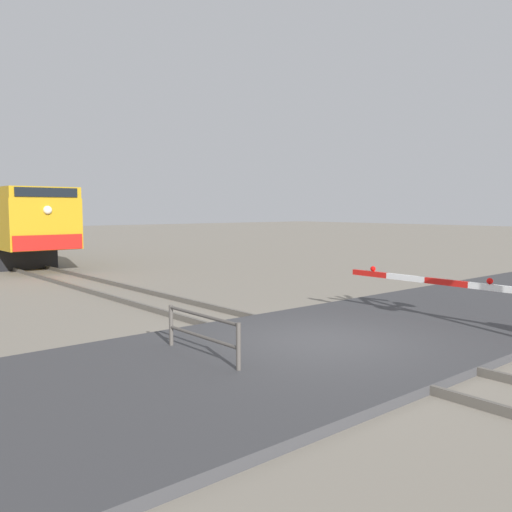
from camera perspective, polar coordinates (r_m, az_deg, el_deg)
name	(u,v)px	position (r m, az deg, el deg)	size (l,w,h in m)	color
ground_plane	(322,349)	(10.97, 7.06, -9.81)	(160.00, 160.00, 0.00)	gray
rail_track_left	(296,351)	(10.45, 4.35, -10.11)	(0.08, 80.00, 0.15)	#59544C
rail_track_right	(345,339)	(11.47, 9.53, -8.79)	(0.08, 80.00, 0.15)	#59544C
road_surface	(322,345)	(10.95, 7.07, -9.41)	(36.00, 5.80, 0.16)	#38383A
guard_railing	(202,332)	(9.68, -5.82, -8.10)	(0.08, 2.19, 0.95)	#4C4742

